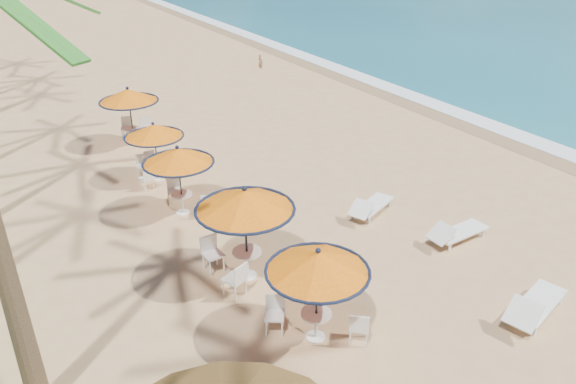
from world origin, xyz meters
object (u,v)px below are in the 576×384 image
station_0 (318,271)px  lounger_far (370,206)px  station_4 (129,100)px  lounger_near (535,306)px  station_1 (242,209)px  lounger_mid (456,232)px  station_3 (152,138)px  station_2 (179,162)px

station_0 → lounger_far: station_0 is taller
station_0 → station_4: station_4 is taller
station_4 → lounger_near: station_4 is taller
station_1 → lounger_near: bearing=-45.0°
station_4 → lounger_mid: (5.53, -12.16, -1.51)m
station_0 → station_4: bearing=89.5°
station_3 → lounger_far: 7.76m
station_0 → lounger_far: bearing=39.7°
station_0 → lounger_mid: size_ratio=1.17×
lounger_mid → lounger_near: bearing=-107.9°
station_4 → lounger_far: size_ratio=1.20×
station_0 → lounger_near: bearing=-24.0°
lounger_near → station_1: bearing=119.9°
lounger_near → lounger_mid: (0.97, 3.35, -0.04)m
station_2 → station_3: 2.80m
station_3 → lounger_mid: 10.40m
station_1 → lounger_far: (4.84, 0.90, -1.67)m
station_0 → station_2: 6.97m
station_1 → lounger_mid: station_1 is taller
lounger_near → lounger_mid: bearing=58.7°
station_0 → station_4: size_ratio=0.97×
station_2 → lounger_far: size_ratio=1.13×
lounger_near → station_2: bearing=103.9°
lounger_far → station_4: bearing=92.0°
station_0 → station_4: 13.43m
station_4 → lounger_near: (4.56, -15.51, -1.48)m
lounger_near → lounger_far: lounger_near is taller
station_3 → lounger_near: size_ratio=0.92×
station_2 → lounger_mid: bearing=-43.6°
station_1 → station_2: size_ratio=1.15×
station_2 → station_4: 6.49m
station_1 → lounger_near: (4.97, -4.96, -1.63)m
station_1 → station_2: (-0.05, 4.08, -0.26)m
station_1 → lounger_mid: 6.37m
station_2 → station_4: station_4 is taller
station_3 → station_0: bearing=-88.6°
lounger_mid → lounger_far: bearing=111.8°
station_1 → lounger_mid: (5.94, -1.61, -1.66)m
station_0 → lounger_near: 5.32m
station_4 → station_2: bearing=-94.1°
station_3 → station_4: station_4 is taller
station_1 → lounger_mid: bearing=-15.2°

